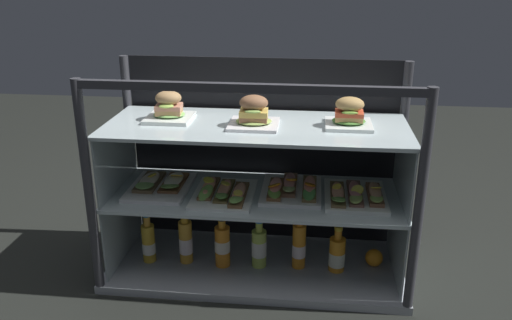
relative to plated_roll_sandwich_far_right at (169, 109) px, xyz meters
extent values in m
cube|color=black|center=(0.36, -0.03, -0.72)|extent=(6.00, 6.00, 0.02)
cube|color=#9DA2AA|center=(0.36, -0.03, -0.69)|extent=(1.26, 0.52, 0.03)
cylinder|color=#333338|center=(-0.25, -0.27, -0.26)|extent=(0.04, 0.04, 0.88)
cylinder|color=#333338|center=(0.97, -0.27, -0.26)|extent=(0.04, 0.04, 0.88)
cylinder|color=#333338|center=(-0.25, 0.21, -0.26)|extent=(0.04, 0.04, 0.88)
cylinder|color=#333338|center=(0.97, 0.21, -0.26)|extent=(0.04, 0.04, 0.88)
cube|color=#333338|center=(0.36, -0.27, 0.16)|extent=(1.22, 0.03, 0.03)
cube|color=black|center=(0.36, 0.22, -0.25)|extent=(1.18, 0.01, 0.85)
cube|color=silver|center=(-0.23, -0.03, -0.51)|extent=(0.01, 0.45, 0.31)
cube|color=silver|center=(0.95, -0.03, -0.51)|extent=(0.01, 0.45, 0.31)
cube|color=silver|center=(0.36, -0.03, -0.35)|extent=(1.20, 0.47, 0.01)
cube|color=silver|center=(-0.23, -0.03, -0.20)|extent=(0.01, 0.45, 0.28)
cube|color=silver|center=(0.95, -0.03, -0.20)|extent=(0.01, 0.45, 0.28)
cube|color=silver|center=(0.36, -0.03, -0.05)|extent=(1.20, 0.47, 0.01)
cube|color=white|center=(0.00, 0.00, -0.04)|extent=(0.18, 0.18, 0.02)
ellipsoid|color=#80BA60|center=(0.00, 0.00, -0.02)|extent=(0.13, 0.11, 0.02)
cube|color=tan|center=(0.00, 0.00, -0.01)|extent=(0.11, 0.09, 0.02)
cube|color=tan|center=(0.00, 0.00, 0.01)|extent=(0.11, 0.10, 0.02)
ellipsoid|color=#A8CE56|center=(0.00, -0.04, 0.02)|extent=(0.06, 0.04, 0.02)
ellipsoid|color=#A57E50|center=(0.00, 0.00, 0.05)|extent=(0.11, 0.10, 0.06)
cube|color=white|center=(0.35, -0.05, -0.04)|extent=(0.19, 0.19, 0.01)
ellipsoid|color=#98B35A|center=(0.35, -0.05, -0.02)|extent=(0.14, 0.12, 0.02)
cube|color=#9D6946|center=(0.35, -0.05, -0.01)|extent=(0.11, 0.09, 0.02)
cube|color=#E0BC56|center=(0.35, -0.05, 0.01)|extent=(0.11, 0.09, 0.02)
ellipsoid|color=#8EB253|center=(0.35, -0.09, 0.02)|extent=(0.07, 0.03, 0.01)
ellipsoid|color=brown|center=(0.35, -0.05, 0.05)|extent=(0.11, 0.09, 0.06)
cube|color=white|center=(0.72, -0.01, -0.04)|extent=(0.18, 0.18, 0.01)
ellipsoid|color=#4F8938|center=(0.72, -0.01, -0.02)|extent=(0.13, 0.11, 0.02)
cube|color=tan|center=(0.72, -0.01, -0.01)|extent=(0.11, 0.08, 0.02)
cube|color=#CB4E2E|center=(0.72, -0.01, 0.01)|extent=(0.11, 0.09, 0.02)
ellipsoid|color=#77A73D|center=(0.72, -0.05, 0.02)|extent=(0.06, 0.03, 0.02)
ellipsoid|color=tan|center=(0.72, -0.01, 0.04)|extent=(0.11, 0.09, 0.06)
cube|color=white|center=(-0.05, -0.04, -0.33)|extent=(0.25, 0.32, 0.02)
cube|color=brown|center=(-0.10, -0.01, -0.32)|extent=(0.08, 0.22, 0.01)
ellipsoid|color=#8EC066|center=(-0.10, -0.08, -0.31)|extent=(0.10, 0.12, 0.03)
ellipsoid|color=#F1E0C4|center=(-0.10, -0.01, -0.31)|extent=(0.07, 0.17, 0.01)
cylinder|color=yellow|center=(-0.09, 0.01, -0.30)|extent=(0.05, 0.05, 0.02)
cube|color=brown|center=(0.00, -0.01, -0.32)|extent=(0.08, 0.21, 0.01)
ellipsoid|color=olive|center=(0.00, -0.07, -0.31)|extent=(0.10, 0.12, 0.04)
ellipsoid|color=silver|center=(0.00, -0.01, -0.31)|extent=(0.07, 0.17, 0.02)
cylinder|color=#FAD14C|center=(0.01, 0.01, -0.30)|extent=(0.05, 0.05, 0.03)
cube|color=white|center=(0.23, -0.07, -0.34)|extent=(0.25, 0.32, 0.01)
cube|color=brown|center=(0.16, -0.04, -0.32)|extent=(0.06, 0.23, 0.01)
ellipsoid|color=#7FB74E|center=(0.16, -0.11, -0.31)|extent=(0.06, 0.12, 0.04)
ellipsoid|color=#F6A87F|center=(0.16, -0.04, -0.31)|extent=(0.05, 0.18, 0.02)
cylinder|color=yellow|center=(0.16, -0.02, -0.30)|extent=(0.06, 0.06, 0.02)
cube|color=brown|center=(0.23, -0.06, -0.33)|extent=(0.06, 0.23, 0.01)
ellipsoid|color=#5A8A3C|center=(0.23, -0.13, -0.31)|extent=(0.08, 0.13, 0.04)
ellipsoid|color=#E99F79|center=(0.23, -0.06, -0.31)|extent=(0.05, 0.19, 0.01)
cylinder|color=#F1E24A|center=(0.23, -0.03, -0.30)|extent=(0.05, 0.05, 0.02)
cube|color=brown|center=(0.30, -0.09, -0.32)|extent=(0.06, 0.24, 0.01)
ellipsoid|color=#72A94C|center=(0.30, -0.16, -0.31)|extent=(0.06, 0.12, 0.04)
ellipsoid|color=#F0A482|center=(0.30, -0.09, -0.31)|extent=(0.05, 0.19, 0.01)
cylinder|color=#FEDC4B|center=(0.30, -0.13, -0.30)|extent=(0.05, 0.05, 0.01)
cube|color=white|center=(0.50, 0.00, -0.33)|extent=(0.25, 0.32, 0.02)
cube|color=brown|center=(0.44, -0.03, -0.32)|extent=(0.06, 0.21, 0.01)
ellipsoid|color=#79B144|center=(0.44, -0.10, -0.31)|extent=(0.06, 0.11, 0.02)
ellipsoid|color=#F29F8E|center=(0.44, -0.03, -0.30)|extent=(0.05, 0.17, 0.02)
cylinder|color=orange|center=(0.44, -0.06, -0.29)|extent=(0.07, 0.07, 0.02)
cube|color=brown|center=(0.50, 0.02, -0.32)|extent=(0.06, 0.23, 0.01)
ellipsoid|color=#A3BB6B|center=(0.50, -0.05, -0.31)|extent=(0.06, 0.12, 0.04)
ellipsoid|color=#E0968E|center=(0.50, 0.02, -0.30)|extent=(0.05, 0.19, 0.02)
cylinder|color=orange|center=(0.50, 0.01, -0.29)|extent=(0.05, 0.05, 0.02)
cube|color=brown|center=(0.58, -0.01, -0.32)|extent=(0.06, 0.25, 0.01)
ellipsoid|color=#529A48|center=(0.58, -0.08, -0.31)|extent=(0.06, 0.13, 0.02)
ellipsoid|color=#F79C84|center=(0.58, -0.01, -0.30)|extent=(0.05, 0.20, 0.02)
cylinder|color=orange|center=(0.58, -0.03, -0.29)|extent=(0.06, 0.06, 0.02)
cube|color=white|center=(0.77, -0.03, -0.33)|extent=(0.25, 0.32, 0.02)
cube|color=brown|center=(0.69, -0.05, -0.32)|extent=(0.06, 0.24, 0.01)
ellipsoid|color=#689A46|center=(0.69, -0.12, -0.31)|extent=(0.07, 0.13, 0.05)
ellipsoid|color=#EFA37D|center=(0.69, -0.05, -0.31)|extent=(0.05, 0.19, 0.01)
cylinder|color=yellow|center=(0.69, -0.03, -0.30)|extent=(0.05, 0.05, 0.02)
cube|color=brown|center=(0.76, -0.03, -0.32)|extent=(0.06, 0.25, 0.01)
ellipsoid|color=#A6C35E|center=(0.76, -0.10, -0.31)|extent=(0.07, 0.13, 0.03)
ellipsoid|color=pink|center=(0.76, -0.03, -0.31)|extent=(0.05, 0.20, 0.02)
cylinder|color=#EFDF4B|center=(0.77, -0.05, -0.30)|extent=(0.07, 0.06, 0.03)
cube|color=brown|center=(0.84, -0.04, -0.32)|extent=(0.06, 0.22, 0.02)
ellipsoid|color=#A2C75A|center=(0.84, -0.11, -0.30)|extent=(0.06, 0.11, 0.03)
ellipsoid|color=#E1A57C|center=(0.84, -0.04, -0.30)|extent=(0.05, 0.17, 0.02)
cylinder|color=yellow|center=(0.85, -0.04, -0.29)|extent=(0.05, 0.05, 0.02)
cylinder|color=gold|center=(-0.11, -0.07, -0.59)|extent=(0.06, 0.06, 0.17)
cylinder|color=white|center=(-0.11, -0.07, -0.61)|extent=(0.06, 0.06, 0.05)
cylinder|color=gold|center=(-0.11, -0.07, -0.48)|extent=(0.03, 0.03, 0.04)
cylinder|color=teal|center=(-0.11, -0.07, -0.45)|extent=(0.03, 0.03, 0.02)
cylinder|color=gold|center=(0.06, -0.06, -0.58)|extent=(0.06, 0.06, 0.19)
cylinder|color=white|center=(0.06, -0.06, -0.59)|extent=(0.06, 0.06, 0.07)
cylinder|color=gold|center=(0.06, -0.06, -0.46)|extent=(0.03, 0.03, 0.04)
cylinder|color=silver|center=(0.06, -0.06, -0.43)|extent=(0.04, 0.04, 0.02)
cylinder|color=orange|center=(0.22, -0.07, -0.58)|extent=(0.06, 0.06, 0.18)
cylinder|color=#F2E4CC|center=(0.22, -0.07, -0.58)|extent=(0.07, 0.07, 0.05)
cylinder|color=orange|center=(0.22, -0.07, -0.47)|extent=(0.03, 0.03, 0.04)
cylinder|color=black|center=(0.22, -0.07, -0.45)|extent=(0.03, 0.03, 0.02)
cylinder|color=#B1C950|center=(0.37, -0.05, -0.59)|extent=(0.06, 0.06, 0.17)
cylinder|color=silver|center=(0.37, -0.05, -0.59)|extent=(0.06, 0.06, 0.07)
cylinder|color=#B6C749|center=(0.37, -0.05, -0.48)|extent=(0.03, 0.03, 0.04)
cylinder|color=teal|center=(0.37, -0.05, -0.46)|extent=(0.03, 0.03, 0.01)
cylinder|color=orange|center=(0.54, -0.04, -0.57)|extent=(0.06, 0.06, 0.20)
cylinder|color=white|center=(0.54, -0.04, -0.59)|extent=(0.06, 0.06, 0.06)
cylinder|color=orange|center=(0.54, -0.04, -0.45)|extent=(0.03, 0.03, 0.04)
cylinder|color=gold|center=(0.54, -0.04, -0.43)|extent=(0.03, 0.03, 0.01)
cylinder|color=orange|center=(0.71, -0.05, -0.60)|extent=(0.07, 0.07, 0.15)
cylinder|color=#EBEACC|center=(0.71, -0.05, -0.62)|extent=(0.07, 0.07, 0.06)
cylinder|color=orange|center=(0.71, -0.05, -0.50)|extent=(0.03, 0.03, 0.04)
cylinder|color=gold|center=(0.71, -0.05, -0.47)|extent=(0.03, 0.03, 0.02)
sphere|color=orange|center=(0.87, 0.00, -0.63)|extent=(0.08, 0.08, 0.08)
camera|label=1|loc=(0.58, -2.02, 0.55)|focal=36.99mm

